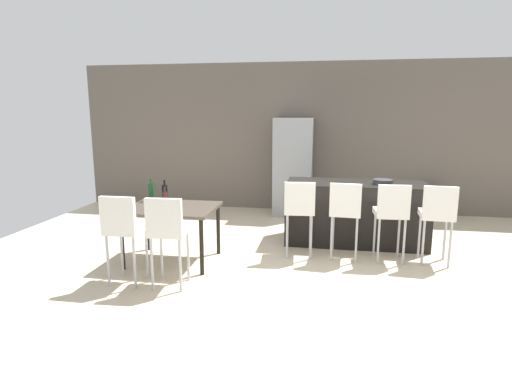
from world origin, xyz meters
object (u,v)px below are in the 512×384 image
fruit_bowl (383,182)px  potted_plant (435,200)px  dining_chair_far (168,228)px  bar_chair_far (438,212)px  wine_bottle_middle (165,193)px  refrigerator (293,167)px  dining_chair_near (123,226)px  wine_bottle_near (165,200)px  dining_table (172,212)px  kitchen_island (355,213)px  bar_chair_middle (345,209)px  wine_bottle_inner (151,192)px  bar_chair_right (392,210)px  bar_chair_left (300,207)px  wine_glass_left (179,204)px

fruit_bowl → potted_plant: bearing=55.8°
dining_chair_far → bar_chair_far: bearing=22.1°
wine_bottle_middle → fruit_bowl: wine_bottle_middle is taller
refrigerator → wine_bottle_middle: bearing=-120.4°
dining_chair_near → wine_bottle_near: 0.72m
dining_table → potted_plant: (3.94, 2.87, -0.30)m
dining_table → dining_chair_far: bearing=-72.1°
wine_bottle_middle → refrigerator: size_ratio=0.16×
kitchen_island → dining_chair_near: size_ratio=1.95×
bar_chair_middle → bar_chair_far: size_ratio=1.00×
wine_bottle_inner → wine_bottle_near: (0.38, -0.44, -0.01)m
wine_bottle_near → refrigerator: size_ratio=0.16×
bar_chair_right → dining_chair_far: size_ratio=1.00×
bar_chair_left → wine_bottle_near: size_ratio=3.61×
refrigerator → bar_chair_right: bearing=-58.7°
potted_plant → dining_table: bearing=-143.9°
bar_chair_middle → wine_glass_left: (-2.00, -0.80, 0.17)m
wine_glass_left → refrigerator: (1.11, 3.22, 0.06)m
bar_chair_middle → wine_glass_left: 2.16m
refrigerator → kitchen_island: bearing=-56.7°
dining_chair_far → wine_bottle_middle: 1.18m
bar_chair_far → potted_plant: bearing=76.9°
bar_chair_right → wine_glass_left: (-2.58, -0.80, 0.17)m
wine_bottle_inner → refrigerator: 3.12m
wine_glass_left → bar_chair_right: bearing=17.2°
dining_chair_near → potted_plant: 5.59m
dining_chair_far → refrigerator: refrigerator is taller
bar_chair_middle → dining_table: bar_chair_middle is taller
wine_bottle_near → dining_chair_near: bearing=-109.6°
bar_chair_right → wine_bottle_near: (-2.84, -0.61, 0.16)m
wine_glass_left → fruit_bowl: 2.97m
dining_chair_near → fruit_bowl: size_ratio=3.73×
dining_chair_near → potted_plant: dining_chair_near is taller
dining_chair_far → bar_chair_middle: bearing=32.8°
kitchen_island → potted_plant: size_ratio=3.30×
dining_chair_far → fruit_bowl: size_ratio=3.73×
kitchen_island → dining_table: kitchen_island is taller
bar_chair_far → fruit_bowl: bar_chair_far is taller
kitchen_island → wine_bottle_inner: (-2.82, -0.95, 0.41)m
dining_chair_near → wine_bottle_middle: 1.09m
wine_bottle_inner → potted_plant: (4.34, 2.58, -0.50)m
potted_plant → refrigerator: bearing=179.8°
fruit_bowl → refrigerator: bearing=130.0°
bar_chair_middle → potted_plant: bar_chair_middle is taller
bar_chair_middle → wine_glass_left: size_ratio=6.03×
bar_chair_left → fruit_bowl: bearing=31.6°
dining_chair_near → refrigerator: bearing=66.6°
bar_chair_right → fruit_bowl: 0.76m
bar_chair_left → bar_chair_middle: (0.60, 0.00, 0.00)m
dining_table → wine_bottle_near: size_ratio=3.95×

